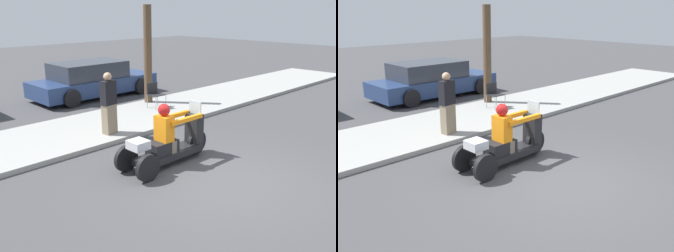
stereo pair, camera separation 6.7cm
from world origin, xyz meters
The scene contains 7 objects.
ground_plane centered at (0.00, 0.00, 0.00)m, with size 60.00×60.00×0.00m, color #424244.
sidewalk_strip centered at (0.00, 4.60, 0.06)m, with size 28.00×2.80×0.12m.
motorcycle_trike centered at (-0.20, 1.39, 0.49)m, with size 2.40×0.79×1.39m.
spectator_far_back centered at (-0.06, 3.74, 0.90)m, with size 0.41×0.28×1.62m.
folding_chair_curbside centered at (2.64, 4.93, 0.62)m, with size 0.48×0.48×0.82m.
parked_car_lot_right centered at (2.38, 8.20, 0.65)m, with size 4.84×2.11×1.36m.
tree_trunk centered at (3.01, 5.67, 1.77)m, with size 0.28×0.28×3.30m.
Camera 1 is at (-5.55, -4.06, 3.27)m, focal length 40.00 mm.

